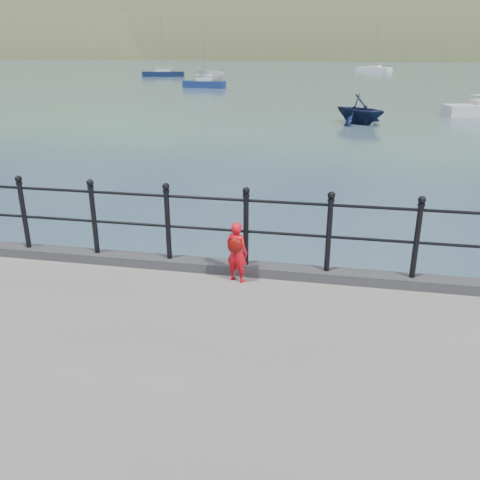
% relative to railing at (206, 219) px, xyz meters
% --- Properties ---
extents(ground, '(600.00, 600.00, 0.00)m').
position_rel_railing_xyz_m(ground, '(-0.00, 0.15, -1.82)').
color(ground, '#2D4251').
rests_on(ground, ground).
extents(kerb, '(60.00, 0.30, 0.15)m').
position_rel_railing_xyz_m(kerb, '(-0.00, -0.00, -0.75)').
color(kerb, '#28282B').
rests_on(kerb, quay).
extents(railing, '(18.11, 0.11, 1.20)m').
position_rel_railing_xyz_m(railing, '(0.00, 0.00, 0.00)').
color(railing, black).
rests_on(railing, kerb).
extents(far_shore, '(830.00, 200.00, 156.00)m').
position_rel_railing_xyz_m(far_shore, '(38.34, 239.56, -24.39)').
color(far_shore, '#333A21').
rests_on(far_shore, ground).
extents(child, '(0.38, 0.34, 0.90)m').
position_rel_railing_xyz_m(child, '(0.52, -0.29, -0.36)').
color(child, red).
rests_on(child, quay).
extents(launch_white, '(3.77, 4.70, 1.73)m').
position_rel_railing_xyz_m(launch_white, '(-13.88, 55.67, -0.96)').
color(launch_white, silver).
rests_on(launch_white, ground).
extents(launch_navy, '(4.21, 4.13, 1.68)m').
position_rel_railing_xyz_m(launch_navy, '(2.88, 23.56, -0.98)').
color(launch_navy, black).
rests_on(launch_navy, ground).
extents(sailboat_port, '(4.62, 2.00, 6.72)m').
position_rel_railing_xyz_m(sailboat_port, '(-12.77, 47.98, -1.48)').
color(sailboat_port, navy).
rests_on(sailboat_port, ground).
extents(sailboat_left, '(6.14, 2.81, 8.43)m').
position_rel_railing_xyz_m(sailboat_left, '(-24.03, 67.30, -1.49)').
color(sailboat_left, black).
rests_on(sailboat_left, ground).
extents(sailboat_deep, '(6.22, 5.19, 9.29)m').
position_rel_railing_xyz_m(sailboat_deep, '(6.98, 90.09, -1.48)').
color(sailboat_deep, white).
rests_on(sailboat_deep, ground).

